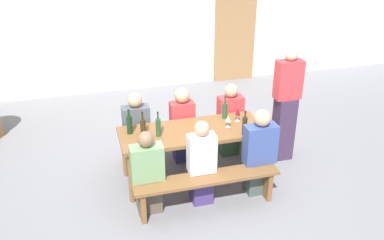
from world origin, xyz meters
name	(u,v)px	position (x,y,z in m)	size (l,w,h in m)	color
ground_plane	(192,178)	(0.00, 0.00, 0.00)	(24.00, 24.00, 0.00)	slate
back_wall	(142,11)	(0.00, 3.66, 1.60)	(14.00, 0.20, 3.20)	silver
wooden_door	(235,33)	(1.95, 3.52, 1.05)	(0.90, 0.06, 2.10)	#9E7247
tasting_table	(192,136)	(0.00, 0.00, 0.66)	(1.91, 0.74, 0.75)	brown
bench_near	(207,184)	(0.00, -0.67, 0.35)	(1.81, 0.30, 0.45)	brown
bench_far	(180,134)	(0.00, 0.67, 0.35)	(1.81, 0.30, 0.45)	brown
wine_bottle_0	(143,126)	(-0.63, 0.08, 0.86)	(0.07, 0.07, 0.31)	#332814
wine_bottle_1	(129,124)	(-0.80, 0.14, 0.88)	(0.08, 0.08, 0.33)	#143319
wine_bottle_2	(245,125)	(0.62, -0.29, 0.88)	(0.07, 0.07, 0.33)	#332814
wine_bottle_3	(158,127)	(-0.46, -0.04, 0.88)	(0.06, 0.06, 0.34)	#234C2D
wine_bottle_4	(225,110)	(0.54, 0.24, 0.87)	(0.07, 0.07, 0.32)	#234C2D
wine_glass_0	(238,112)	(0.68, 0.10, 0.89)	(0.07, 0.07, 0.19)	silver
wine_glass_1	(228,119)	(0.49, -0.04, 0.87)	(0.08, 0.08, 0.16)	silver
seated_guest_near_0	(148,175)	(-0.70, -0.52, 0.51)	(0.39, 0.24, 1.09)	brown
seated_guest_near_1	(202,165)	(-0.02, -0.52, 0.54)	(0.34, 0.24, 1.13)	#44326F
seated_guest_near_2	(259,154)	(0.75, -0.52, 0.56)	(0.41, 0.24, 1.18)	#41514C
seated_guest_far_0	(137,132)	(-0.66, 0.52, 0.55)	(0.37, 0.24, 1.15)	#4A2645
seated_guest_far_1	(182,126)	(0.00, 0.52, 0.56)	(0.34, 0.24, 1.15)	navy
seated_guest_far_2	(230,121)	(0.74, 0.52, 0.54)	(0.37, 0.24, 1.13)	#365536
standing_host	(286,107)	(1.45, 0.18, 0.83)	(0.37, 0.24, 1.71)	#3D2A45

